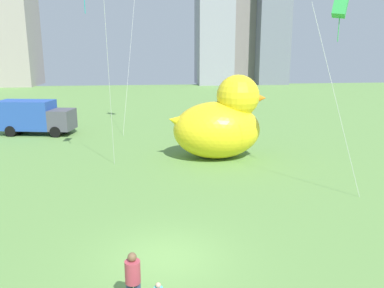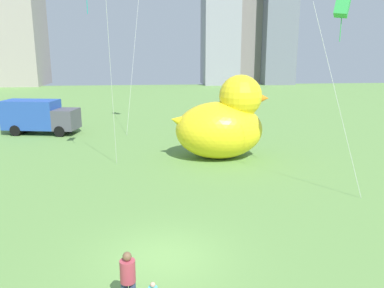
% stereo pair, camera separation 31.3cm
% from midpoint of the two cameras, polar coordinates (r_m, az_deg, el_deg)
% --- Properties ---
extents(ground_plane, '(140.00, 140.00, 0.00)m').
position_cam_midpoint_polar(ground_plane, '(13.92, -4.47, -16.26)').
color(ground_plane, '#639047').
extents(person_adult, '(0.42, 0.42, 1.71)m').
position_cam_midpoint_polar(person_adult, '(11.20, -9.44, -18.81)').
color(person_adult, '#38476B').
rests_on(person_adult, ground).
extents(giant_inflatable_duck, '(6.54, 4.19, 5.42)m').
position_cam_midpoint_polar(giant_inflatable_duck, '(25.50, 3.79, 3.06)').
color(giant_inflatable_duck, yellow).
rests_on(giant_inflatable_duck, ground).
extents(box_truck, '(6.43, 3.44, 2.85)m').
position_cam_midpoint_polar(box_truck, '(35.47, -22.17, 3.62)').
color(box_truck, '#264CA5').
rests_on(box_truck, ground).
extents(kite_green, '(2.70, 2.33, 9.65)m').
position_cam_midpoint_polar(kite_green, '(20.76, 20.41, 18.38)').
color(kite_green, silver).
rests_on(kite_green, ground).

